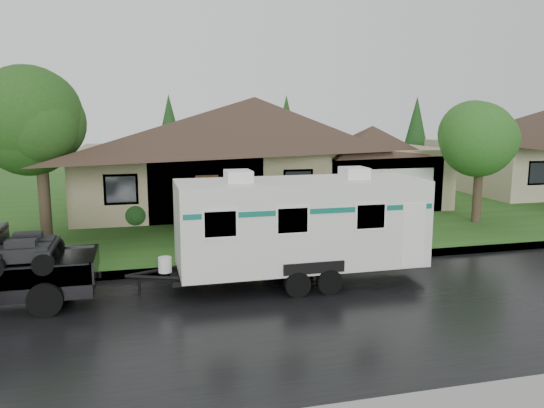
{
  "coord_description": "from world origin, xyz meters",
  "views": [
    {
      "loc": [
        -4.1,
        -13.78,
        4.86
      ],
      "look_at": [
        -0.1,
        2.0,
        2.09
      ],
      "focal_mm": 35.0,
      "sensor_mm": 36.0,
      "label": 1
    }
  ],
  "objects": [
    {
      "name": "tree_left_green",
      "position": [
        -7.48,
        6.82,
        4.5
      ],
      "size": [
        3.79,
        3.79,
        6.27
      ],
      "color": "#382B1E",
      "rests_on": "lawn"
    },
    {
      "name": "ground",
      "position": [
        0.0,
        0.0,
        0.0
      ],
      "size": [
        140.0,
        140.0,
        0.0
      ],
      "primitive_type": "plane",
      "color": "#245119",
      "rests_on": "ground"
    },
    {
      "name": "lawn",
      "position": [
        0.0,
        15.0,
        0.07
      ],
      "size": [
        140.0,
        26.0,
        0.15
      ],
      "primitive_type": "cube",
      "color": "#245119",
      "rests_on": "ground"
    },
    {
      "name": "tree_right_green",
      "position": [
        10.29,
        6.28,
        3.9
      ],
      "size": [
        3.27,
        3.27,
        5.4
      ],
      "color": "#382B1E",
      "rests_on": "lawn"
    },
    {
      "name": "travel_trailer",
      "position": [
        0.36,
        0.46,
        1.77
      ],
      "size": [
        7.44,
        2.61,
        3.34
      ],
      "color": "silver",
      "rests_on": "ground"
    },
    {
      "name": "curb",
      "position": [
        0.0,
        2.25,
        0.07
      ],
      "size": [
        140.0,
        0.5,
        0.15
      ],
      "primitive_type": "cube",
      "color": "gray",
      "rests_on": "ground"
    },
    {
      "name": "house_main",
      "position": [
        2.29,
        13.84,
        3.59
      ],
      "size": [
        19.44,
        10.8,
        6.9
      ],
      "color": "#978966",
      "rests_on": "lawn"
    },
    {
      "name": "shrub_row",
      "position": [
        2.0,
        9.3,
        0.65
      ],
      "size": [
        13.6,
        1.0,
        1.0
      ],
      "color": "#143814",
      "rests_on": "lawn"
    },
    {
      "name": "road",
      "position": [
        0.0,
        -2.0,
        0.01
      ],
      "size": [
        140.0,
        8.0,
        0.01
      ],
      "primitive_type": "cube",
      "color": "black",
      "rests_on": "ground"
    }
  ]
}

